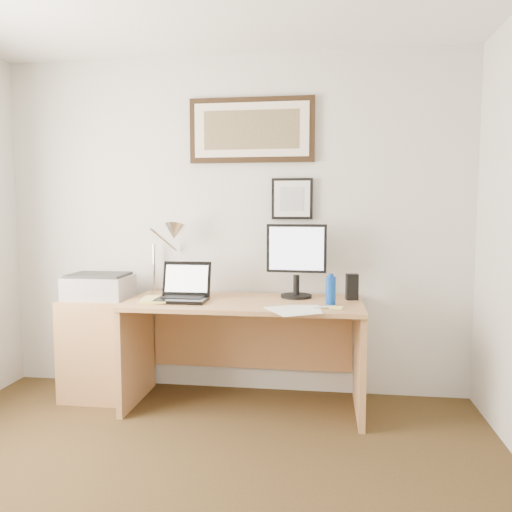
% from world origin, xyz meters
% --- Properties ---
extents(wall_back, '(3.50, 0.02, 2.50)m').
position_xyz_m(wall_back, '(0.00, 2.00, 1.25)').
color(wall_back, silver).
rests_on(wall_back, ground).
extents(side_cabinet, '(0.50, 0.40, 0.73)m').
position_xyz_m(side_cabinet, '(-0.92, 1.68, 0.36)').
color(side_cabinet, '#AE7949').
rests_on(side_cabinet, floor).
extents(water_bottle, '(0.06, 0.06, 0.18)m').
position_xyz_m(water_bottle, '(0.73, 1.57, 0.84)').
color(water_bottle, '#0C3C9D').
rests_on(water_bottle, desk).
extents(bottle_cap, '(0.03, 0.03, 0.02)m').
position_xyz_m(bottle_cap, '(0.73, 1.57, 0.94)').
color(bottle_cap, '#0C3C9D').
rests_on(bottle_cap, water_bottle).
extents(speaker, '(0.09, 0.08, 0.18)m').
position_xyz_m(speaker, '(0.88, 1.77, 0.84)').
color(speaker, black).
rests_on(speaker, desk).
extents(paper_sheet_a, '(0.34, 0.38, 0.00)m').
position_xyz_m(paper_sheet_a, '(0.48, 1.33, 0.75)').
color(paper_sheet_a, white).
rests_on(paper_sheet_a, desk).
extents(paper_sheet_b, '(0.22, 0.29, 0.00)m').
position_xyz_m(paper_sheet_b, '(0.58, 1.38, 0.75)').
color(paper_sheet_b, white).
rests_on(paper_sheet_b, desk).
extents(sticky_pad, '(0.09, 0.09, 0.01)m').
position_xyz_m(sticky_pad, '(0.77, 1.43, 0.76)').
color(sticky_pad, '#FFED78').
rests_on(sticky_pad, desk).
extents(marker_pen, '(0.14, 0.06, 0.02)m').
position_xyz_m(marker_pen, '(0.69, 1.43, 0.76)').
color(marker_pen, white).
rests_on(marker_pen, desk).
extents(book, '(0.24, 0.29, 0.02)m').
position_xyz_m(book, '(-0.54, 1.52, 0.76)').
color(book, '#E9DB6D').
rests_on(book, desk).
extents(desk, '(1.60, 0.70, 0.75)m').
position_xyz_m(desk, '(0.15, 1.72, 0.51)').
color(desk, '#AE7949').
rests_on(desk, floor).
extents(laptop, '(0.34, 0.30, 0.26)m').
position_xyz_m(laptop, '(-0.27, 1.59, 0.81)').
color(laptop, black).
rests_on(laptop, desk).
extents(lcd_monitor, '(0.42, 0.22, 0.52)m').
position_xyz_m(lcd_monitor, '(0.49, 1.80, 1.04)').
color(lcd_monitor, black).
rests_on(lcd_monitor, desk).
extents(printer, '(0.44, 0.34, 0.18)m').
position_xyz_m(printer, '(-0.93, 1.70, 0.82)').
color(printer, '#A4A4A6').
rests_on(printer, side_cabinet).
extents(desk_lamp, '(0.29, 0.27, 0.53)m').
position_xyz_m(desk_lamp, '(-0.41, 1.81, 1.19)').
color(desk_lamp, silver).
rests_on(desk_lamp, desk).
extents(picture_large, '(0.92, 0.04, 0.47)m').
position_xyz_m(picture_large, '(0.15, 1.97, 1.95)').
color(picture_large, black).
rests_on(picture_large, wall_back).
extents(picture_small, '(0.30, 0.03, 0.30)m').
position_xyz_m(picture_small, '(0.45, 1.97, 1.45)').
color(picture_small, black).
rests_on(picture_small, wall_back).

